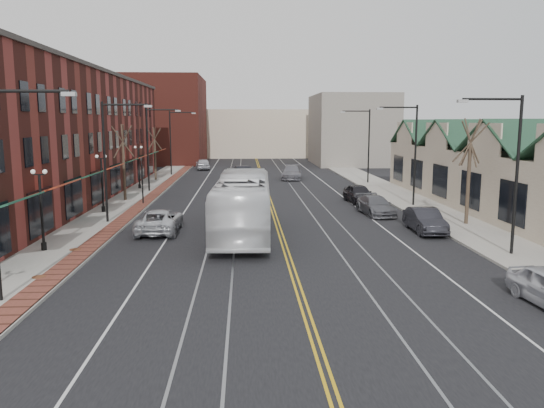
{
  "coord_description": "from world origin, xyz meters",
  "views": [
    {
      "loc": [
        -2.19,
        -19.85,
        6.89
      ],
      "look_at": [
        -0.57,
        11.25,
        2.0
      ],
      "focal_mm": 35.0,
      "sensor_mm": 36.0,
      "label": 1
    }
  ],
  "objects": [
    {
      "name": "sidewalk_left",
      "position": [
        -12.0,
        20.0,
        0.07
      ],
      "size": [
        4.0,
        120.0,
        0.15
      ],
      "primitive_type": "cube",
      "color": "gray",
      "rests_on": "ground"
    },
    {
      "name": "lamppost_l_1",
      "position": [
        -12.8,
        8.0,
        2.2
      ],
      "size": [
        0.84,
        0.28,
        4.27
      ],
      "color": "black",
      "rests_on": "sidewalk_left"
    },
    {
      "name": "streetlight_l_3",
      "position": [
        -11.05,
        48.0,
        5.03
      ],
      "size": [
        3.33,
        0.25,
        8.0
      ],
      "color": "black",
      "rests_on": "sidewalk_left"
    },
    {
      "name": "backdrop_right",
      "position": [
        15.0,
        65.0,
        5.5
      ],
      "size": [
        12.0,
        16.0,
        11.0
      ],
      "primitive_type": "cube",
      "color": "slate",
      "rests_on": "ground"
    },
    {
      "name": "streetlight_r_2",
      "position": [
        11.05,
        38.0,
        5.03
      ],
      "size": [
        3.33,
        0.25,
        8.0
      ],
      "color": "black",
      "rests_on": "sidewalk_right"
    },
    {
      "name": "tree_left_far",
      "position": [
        -12.5,
        42.0,
        3.28
      ],
      "size": [
        1.66,
        1.28,
        6.02
      ],
      "color": "#382B21",
      "rests_on": "sidewalk_left"
    },
    {
      "name": "parked_car_b",
      "position": [
        9.04,
        12.06,
        0.75
      ],
      "size": [
        1.67,
        4.6,
        1.51
      ],
      "primitive_type": "imported",
      "rotation": [
        0.0,
        0.0,
        -0.02
      ],
      "color": "#222228",
      "rests_on": "ground"
    },
    {
      "name": "parked_suv",
      "position": [
        -7.5,
        12.89,
        0.74
      ],
      "size": [
        2.46,
        5.33,
        1.48
      ],
      "primitive_type": "imported",
      "rotation": [
        0.0,
        0.0,
        3.14
      ],
      "color": "silver",
      "rests_on": "ground"
    },
    {
      "name": "tree_left_near",
      "position": [
        -12.5,
        26.0,
        3.51
      ],
      "size": [
        1.78,
        1.37,
        6.48
      ],
      "color": "#382B21",
      "rests_on": "sidewalk_left"
    },
    {
      "name": "streetlight_l_1",
      "position": [
        -11.05,
        16.0,
        5.03
      ],
      "size": [
        3.33,
        0.25,
        8.0
      ],
      "color": "black",
      "rests_on": "sidewalk_left"
    },
    {
      "name": "traffic_signal",
      "position": [
        -10.6,
        24.0,
        2.35
      ],
      "size": [
        0.18,
        0.15,
        3.8
      ],
      "color": "black",
      "rests_on": "sidewalk_left"
    },
    {
      "name": "parked_car_c",
      "position": [
        7.5,
        18.38,
        0.7
      ],
      "size": [
        2.41,
        4.98,
        1.4
      ],
      "primitive_type": "imported",
      "rotation": [
        0.0,
        0.0,
        0.1
      ],
      "color": "#58595F",
      "rests_on": "ground"
    },
    {
      "name": "distant_car_far",
      "position": [
        -8.1,
        56.06,
        0.8
      ],
      "size": [
        2.48,
        4.92,
        1.61
      ],
      "primitive_type": "imported",
      "rotation": [
        0.0,
        0.0,
        3.27
      ],
      "color": "#B3B4BB",
      "rests_on": "ground"
    },
    {
      "name": "streetlight_r_1",
      "position": [
        11.05,
        22.0,
        5.03
      ],
      "size": [
        3.33,
        0.25,
        8.0
      ],
      "color": "black",
      "rests_on": "sidewalk_right"
    },
    {
      "name": "distant_car_left",
      "position": [
        -2.45,
        43.14,
        0.82
      ],
      "size": [
        2.38,
        5.14,
        1.63
      ],
      "primitive_type": "imported",
      "rotation": [
        0.0,
        0.0,
        3.28
      ],
      "color": "black",
      "rests_on": "ground"
    },
    {
      "name": "streetlight_l_0",
      "position": [
        -11.05,
        0.0,
        5.03
      ],
      "size": [
        3.33,
        0.25,
        8.0
      ],
      "color": "black",
      "rests_on": "sidewalk_left"
    },
    {
      "name": "manhole_far",
      "position": [
        -11.2,
        8.0,
        0.16
      ],
      "size": [
        0.6,
        0.6,
        0.02
      ],
      "primitive_type": "cylinder",
      "color": "#592D19",
      "rests_on": "sidewalk_left"
    },
    {
      "name": "backdrop_left",
      "position": [
        -16.0,
        70.0,
        7.0
      ],
      "size": [
        14.0,
        18.0,
        14.0
      ],
      "primitive_type": "cube",
      "color": "maroon",
      "rests_on": "ground"
    },
    {
      "name": "transit_bus",
      "position": [
        -2.29,
        12.0,
        1.87
      ],
      "size": [
        3.61,
        13.51,
        3.73
      ],
      "primitive_type": "imported",
      "rotation": [
        0.0,
        0.0,
        3.11
      ],
      "color": "white",
      "rests_on": "ground"
    },
    {
      "name": "manhole_mid",
      "position": [
        -11.2,
        3.0,
        0.16
      ],
      "size": [
        0.6,
        0.6,
        0.02
      ],
      "primitive_type": "cylinder",
      "color": "#592D19",
      "rests_on": "sidewalk_left"
    },
    {
      "name": "parked_car_d",
      "position": [
        7.5,
        24.24,
        0.78
      ],
      "size": [
        2.25,
        4.75,
        1.57
      ],
      "primitive_type": "imported",
      "rotation": [
        0.0,
        0.0,
        0.09
      ],
      "color": "black",
      "rests_on": "ground"
    },
    {
      "name": "backdrop_mid",
      "position": [
        0.0,
        85.0,
        4.5
      ],
      "size": [
        22.0,
        14.0,
        9.0
      ],
      "primitive_type": "cube",
      "color": "#BBA88F",
      "rests_on": "ground"
    },
    {
      "name": "sidewalk_right",
      "position": [
        12.0,
        20.0,
        0.07
      ],
      "size": [
        4.0,
        120.0,
        0.15
      ],
      "primitive_type": "cube",
      "color": "gray",
      "rests_on": "ground"
    },
    {
      "name": "streetlight_l_2",
      "position": [
        -11.05,
        32.0,
        5.03
      ],
      "size": [
        3.33,
        0.25,
        8.0
      ],
      "color": "black",
      "rests_on": "sidewalk_left"
    },
    {
      "name": "tree_right_mid",
      "position": [
        12.5,
        14.0,
        3.75
      ],
      "size": [
        1.9,
        1.46,
        6.93
      ],
      "color": "#382B21",
      "rests_on": "sidewalk_right"
    },
    {
      "name": "lamppost_l_2",
      "position": [
        -12.8,
        20.0,
        2.2
      ],
      "size": [
        0.84,
        0.28,
        4.27
      ],
      "color": "black",
      "rests_on": "sidewalk_left"
    },
    {
      "name": "streetlight_r_0",
      "position": [
        11.05,
        6.0,
        5.03
      ],
      "size": [
        3.33,
        0.25,
        8.0
      ],
      "color": "black",
      "rests_on": "sidewalk_right"
    },
    {
      "name": "building_left",
      "position": [
        -19.0,
        27.0,
        5.5
      ],
      "size": [
        10.0,
        50.0,
        11.0
      ],
      "primitive_type": "cube",
      "color": "maroon",
      "rests_on": "ground"
    },
    {
      "name": "ground",
      "position": [
        0.0,
        0.0,
        0.0
      ],
      "size": [
        160.0,
        160.0,
        0.0
      ],
      "primitive_type": "plane",
      "color": "black",
      "rests_on": "ground"
    },
    {
      "name": "lamppost_l_3",
      "position": [
        -12.8,
        34.0,
        2.2
      ],
      "size": [
        0.84,
        0.28,
        4.27
      ],
      "color": "black",
      "rests_on": "sidewalk_left"
    },
    {
      "name": "building_right",
      "position": [
        18.0,
        20.0,
        2.3
      ],
      "size": [
        8.0,
        36.0,
        4.6
      ],
      "primitive_type": "cube",
      "color": "#BBA88F",
      "rests_on": "ground"
    },
    {
      "name": "distant_car_right",
      "position": [
        3.45,
        42.98,
        0.82
      ],
      "size": [
        2.98,
        5.89,
        1.64
      ],
      "primitive_type": "imported",
      "rotation": [
        0.0,
        0.0,
        -0.12
      ],
      "color": "slate",
      "rests_on": "ground"
    }
  ]
}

